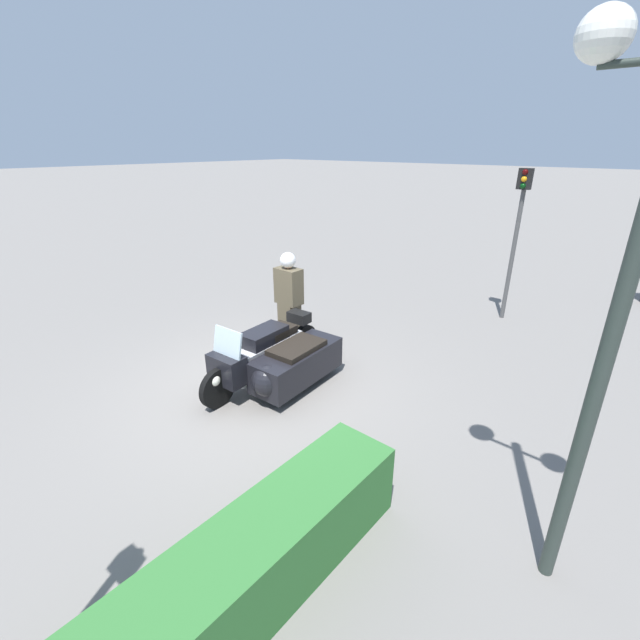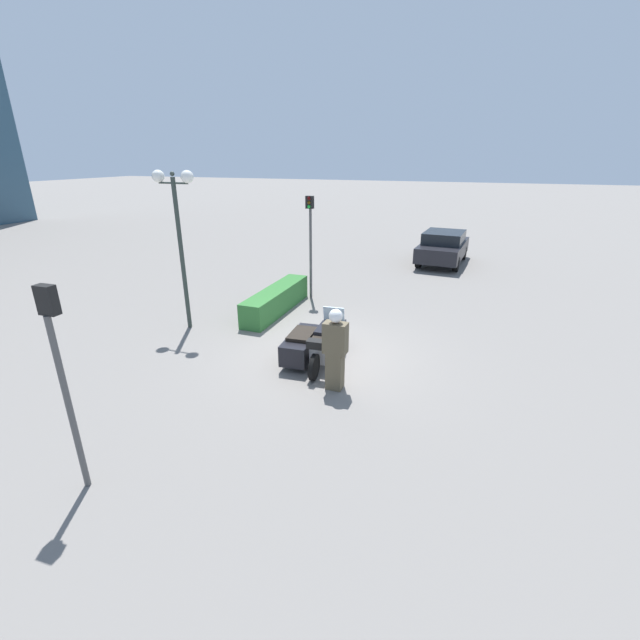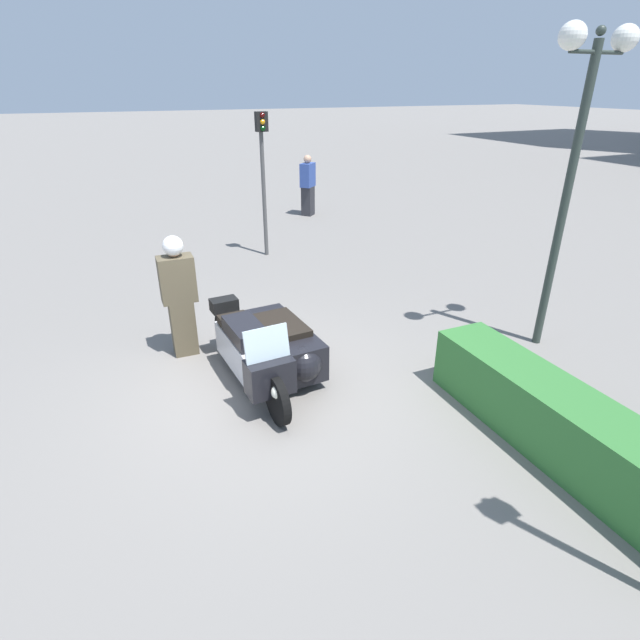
{
  "view_description": "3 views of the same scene",
  "coord_description": "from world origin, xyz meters",
  "px_view_note": "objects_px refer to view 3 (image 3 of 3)",
  "views": [
    {
      "loc": [
        3.76,
        4.54,
        3.59
      ],
      "look_at": [
        -0.74,
        0.67,
        1.15
      ],
      "focal_mm": 24.0,
      "sensor_mm": 36.0,
      "label": 1
    },
    {
      "loc": [
        -9.28,
        -3.28,
        4.7
      ],
      "look_at": [
        -0.38,
        -0.02,
        1.05
      ],
      "focal_mm": 24.0,
      "sensor_mm": 36.0,
      "label": 2
    },
    {
      "loc": [
        5.35,
        -1.61,
        3.68
      ],
      "look_at": [
        0.41,
        0.56,
        1.12
      ],
      "focal_mm": 28.0,
      "sensor_mm": 36.0,
      "label": 3
    }
  ],
  "objects_px": {
    "hedge_bush_curbside": "(564,427)",
    "twin_lamp_post": "(582,121)",
    "officer_rider": "(179,294)",
    "pedestrian_bystander": "(308,186)",
    "traffic_light_far": "(263,164)",
    "police_motorcycle": "(270,349)"
  },
  "relations": [
    {
      "from": "officer_rider",
      "to": "pedestrian_bystander",
      "type": "height_order",
      "value": "officer_rider"
    },
    {
      "from": "hedge_bush_curbside",
      "to": "traffic_light_far",
      "type": "xyz_separation_m",
      "value": [
        -8.05,
        -0.67,
        1.72
      ]
    },
    {
      "from": "hedge_bush_curbside",
      "to": "twin_lamp_post",
      "type": "bearing_deg",
      "value": 139.23
    },
    {
      "from": "hedge_bush_curbside",
      "to": "traffic_light_far",
      "type": "bearing_deg",
      "value": -175.26
    },
    {
      "from": "hedge_bush_curbside",
      "to": "traffic_light_far",
      "type": "height_order",
      "value": "traffic_light_far"
    },
    {
      "from": "officer_rider",
      "to": "pedestrian_bystander",
      "type": "bearing_deg",
      "value": 146.33
    },
    {
      "from": "police_motorcycle",
      "to": "pedestrian_bystander",
      "type": "relative_size",
      "value": 1.46
    },
    {
      "from": "traffic_light_far",
      "to": "police_motorcycle",
      "type": "bearing_deg",
      "value": -20.1
    },
    {
      "from": "twin_lamp_post",
      "to": "traffic_light_far",
      "type": "relative_size",
      "value": 1.38
    },
    {
      "from": "traffic_light_far",
      "to": "hedge_bush_curbside",
      "type": "bearing_deg",
      "value": 2.46
    },
    {
      "from": "hedge_bush_curbside",
      "to": "pedestrian_bystander",
      "type": "height_order",
      "value": "pedestrian_bystander"
    },
    {
      "from": "pedestrian_bystander",
      "to": "traffic_light_far",
      "type": "bearing_deg",
      "value": -79.56
    },
    {
      "from": "traffic_light_far",
      "to": "twin_lamp_post",
      "type": "bearing_deg",
      "value": 20.35
    },
    {
      "from": "police_motorcycle",
      "to": "traffic_light_far",
      "type": "distance_m",
      "value": 5.76
    },
    {
      "from": "police_motorcycle",
      "to": "officer_rider",
      "type": "height_order",
      "value": "officer_rider"
    },
    {
      "from": "police_motorcycle",
      "to": "twin_lamp_post",
      "type": "bearing_deg",
      "value": 76.63
    },
    {
      "from": "hedge_bush_curbside",
      "to": "twin_lamp_post",
      "type": "height_order",
      "value": "twin_lamp_post"
    },
    {
      "from": "police_motorcycle",
      "to": "hedge_bush_curbside",
      "type": "bearing_deg",
      "value": 36.2
    },
    {
      "from": "hedge_bush_curbside",
      "to": "twin_lamp_post",
      "type": "distance_m",
      "value": 3.99
    },
    {
      "from": "traffic_light_far",
      "to": "pedestrian_bystander",
      "type": "xyz_separation_m",
      "value": [
        -3.31,
        2.43,
        -1.2
      ]
    },
    {
      "from": "officer_rider",
      "to": "hedge_bush_curbside",
      "type": "relative_size",
      "value": 0.5
    },
    {
      "from": "hedge_bush_curbside",
      "to": "twin_lamp_post",
      "type": "relative_size",
      "value": 0.83
    }
  ]
}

